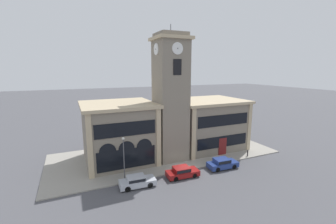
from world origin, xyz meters
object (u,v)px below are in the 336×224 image
bollard (248,153)px  parked_car_far (222,163)px  parked_car_near (137,181)px  parked_car_mid (182,172)px  street_lamp (124,153)px

bollard → parked_car_far: bearing=-164.4°
parked_car_near → bollard: bearing=8.6°
parked_car_far → parked_car_mid: bearing=-176.8°
parked_car_mid → parked_car_near: bearing=-176.8°
parked_car_far → bollard: (6.42, 1.80, -0.11)m
parked_car_far → bollard: parked_car_far is taller
parked_car_near → bollard: parked_car_near is taller
parked_car_near → street_lamp: size_ratio=0.77×
parked_car_mid → parked_car_far: 6.53m
parked_car_mid → bollard: size_ratio=4.17×
parked_car_far → bollard: bearing=18.9°
parked_car_far → street_lamp: 14.35m
street_lamp → parked_car_far: bearing=-6.4°
parked_car_far → street_lamp: street_lamp is taller
parked_car_near → bollard: size_ratio=4.25×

